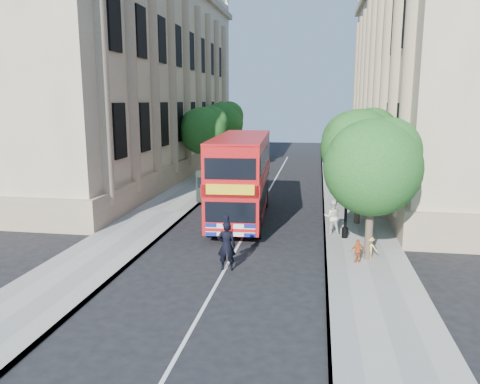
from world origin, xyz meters
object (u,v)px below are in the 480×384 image
at_px(double_decker_bus, 241,175).
at_px(box_van, 221,181).
at_px(police_constable, 227,246).
at_px(woman_pedestrian, 332,217).
at_px(lamp_post, 347,190).

xyz_separation_m(double_decker_bus, box_van, (-2.27, 5.15, -1.26)).
relative_size(police_constable, woman_pedestrian, 1.18).
distance_m(lamp_post, double_decker_bus, 6.44).
xyz_separation_m(lamp_post, box_van, (-7.91, 8.25, -1.17)).
relative_size(double_decker_bus, woman_pedestrian, 5.99).
height_order(box_van, woman_pedestrian, box_van).
height_order(lamp_post, police_constable, lamp_post).
relative_size(lamp_post, woman_pedestrian, 2.99).
distance_m(lamp_post, woman_pedestrian, 1.76).
xyz_separation_m(double_decker_bus, police_constable, (0.72, -8.11, -1.59)).
bearing_deg(police_constable, lamp_post, -143.45).
bearing_deg(woman_pedestrian, lamp_post, 132.15).
height_order(double_decker_bus, woman_pedestrian, double_decker_bus).
bearing_deg(double_decker_bus, box_van, 110.33).
xyz_separation_m(lamp_post, police_constable, (-4.92, -5.00, -1.50)).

